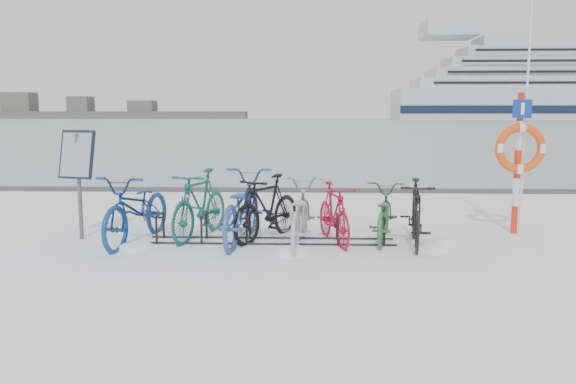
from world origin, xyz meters
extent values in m
plane|color=white|center=(0.00, 0.00, 0.00)|extent=(900.00, 900.00, 0.00)
cube|color=#9AA6AE|center=(0.00, 155.00, 0.01)|extent=(400.00, 298.00, 0.02)
cube|color=#3F3F42|center=(0.00, 5.90, 0.05)|extent=(400.00, 0.25, 0.10)
cylinder|color=black|center=(-1.80, -0.22, 0.22)|extent=(0.04, 0.04, 0.44)
cylinder|color=black|center=(-1.80, 0.22, 0.22)|extent=(0.04, 0.04, 0.44)
cylinder|color=black|center=(-1.80, 0.00, 0.44)|extent=(0.04, 0.44, 0.04)
cylinder|color=black|center=(-1.08, -0.22, 0.22)|extent=(0.04, 0.04, 0.44)
cylinder|color=black|center=(-1.08, 0.22, 0.22)|extent=(0.04, 0.04, 0.44)
cylinder|color=black|center=(-1.08, 0.00, 0.44)|extent=(0.04, 0.44, 0.04)
cylinder|color=black|center=(-0.36, -0.22, 0.22)|extent=(0.04, 0.04, 0.44)
cylinder|color=black|center=(-0.36, 0.22, 0.22)|extent=(0.04, 0.04, 0.44)
cylinder|color=black|center=(-0.36, 0.00, 0.44)|extent=(0.04, 0.44, 0.04)
cylinder|color=black|center=(0.36, -0.22, 0.22)|extent=(0.04, 0.04, 0.44)
cylinder|color=black|center=(0.36, 0.22, 0.22)|extent=(0.04, 0.04, 0.44)
cylinder|color=black|center=(0.36, 0.00, 0.44)|extent=(0.04, 0.44, 0.04)
cylinder|color=black|center=(1.08, -0.22, 0.22)|extent=(0.04, 0.04, 0.44)
cylinder|color=black|center=(1.08, 0.22, 0.22)|extent=(0.04, 0.04, 0.44)
cylinder|color=black|center=(1.08, 0.00, 0.44)|extent=(0.04, 0.44, 0.04)
cylinder|color=black|center=(1.80, -0.22, 0.22)|extent=(0.04, 0.04, 0.44)
cylinder|color=black|center=(1.80, 0.22, 0.22)|extent=(0.04, 0.04, 0.44)
cylinder|color=black|center=(1.80, 0.00, 0.44)|extent=(0.04, 0.44, 0.04)
cylinder|color=black|center=(0.00, -0.22, 0.02)|extent=(4.00, 0.03, 0.03)
cylinder|color=black|center=(0.00, 0.22, 0.02)|extent=(4.00, 0.03, 0.03)
cylinder|color=#595B5E|center=(-3.14, 0.10, 0.87)|extent=(0.07, 0.07, 1.74)
cube|color=black|center=(-3.14, 0.07, 1.40)|extent=(0.64, 0.37, 0.79)
cube|color=#8C99AD|center=(-3.14, 0.03, 1.40)|extent=(0.56, 0.29, 0.70)
cylinder|color=red|center=(4.17, 0.83, 0.24)|extent=(0.11, 0.11, 0.48)
cylinder|color=silver|center=(4.17, 0.83, 0.72)|extent=(0.11, 0.11, 0.48)
cylinder|color=red|center=(4.17, 0.83, 1.21)|extent=(0.11, 0.11, 0.48)
cylinder|color=silver|center=(4.17, 0.83, 1.69)|extent=(0.11, 0.11, 0.48)
cylinder|color=red|center=(4.17, 0.83, 2.17)|extent=(0.11, 0.11, 0.48)
torus|color=#DE4D14|center=(4.17, 0.74, 1.48)|extent=(0.84, 0.14, 0.84)
cube|color=navy|center=(4.17, 0.75, 2.14)|extent=(0.31, 0.03, 0.31)
cylinder|color=silver|center=(4.28, 0.88, 2.19)|extent=(0.04, 0.04, 4.38)
cube|color=silver|center=(98.64, 207.28, 5.65)|extent=(131.91, 24.50, 11.31)
cube|color=#101B32|center=(98.64, 219.57, 3.77)|extent=(131.91, 0.30, 2.83)
cube|color=silver|center=(98.64, 207.28, 13.19)|extent=(117.78, 22.61, 3.77)
cube|color=silver|center=(98.64, 207.28, 20.73)|extent=(95.17, 19.79, 3.77)
cube|color=silver|center=(51.53, 207.28, 32.98)|extent=(18.84, 18.84, 5.65)
cube|color=#484848|center=(-120.00, 260.00, 1.75)|extent=(180.00, 12.00, 3.50)
cube|color=#484848|center=(-150.00, 260.00, 5.50)|extent=(24.00, 10.00, 8.00)
cube|color=#484848|center=(-90.00, 260.00, 5.00)|extent=(20.00, 10.00, 6.00)
imported|color=navy|center=(-2.14, -0.03, 0.58)|extent=(1.10, 2.29, 1.15)
imported|color=#145A52|center=(-1.20, 0.32, 0.59)|extent=(1.05, 2.03, 1.17)
imported|color=#2B519F|center=(-0.48, 0.05, 0.59)|extent=(1.02, 2.32, 1.18)
imported|color=black|center=(-0.08, 0.26, 0.55)|extent=(1.37, 1.83, 1.09)
imported|color=#A8AAAF|center=(0.46, -0.17, 0.53)|extent=(0.87, 2.07, 1.06)
imported|color=#B50F34|center=(1.02, 0.03, 0.50)|extent=(0.86, 1.73, 1.00)
imported|color=#306D37|center=(1.83, 0.24, 0.47)|extent=(0.96, 1.87, 0.94)
imported|color=black|center=(2.30, -0.10, 0.54)|extent=(0.75, 1.84, 1.07)
ellipsoid|color=white|center=(0.44, 0.64, 0.00)|extent=(0.33, 0.33, 0.12)
ellipsoid|color=white|center=(2.48, -0.44, 0.00)|extent=(0.58, 0.58, 0.20)
ellipsoid|color=white|center=(-2.06, -0.51, 0.00)|extent=(0.59, 0.59, 0.21)
ellipsoid|color=white|center=(-0.67, 0.42, 0.00)|extent=(0.47, 0.47, 0.17)
ellipsoid|color=white|center=(0.38, -0.73, 0.00)|extent=(0.62, 0.62, 0.22)
ellipsoid|color=white|center=(2.77, 0.00, 0.00)|extent=(0.42, 0.42, 0.15)
camera|label=1|loc=(0.63, -8.85, 2.05)|focal=35.00mm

